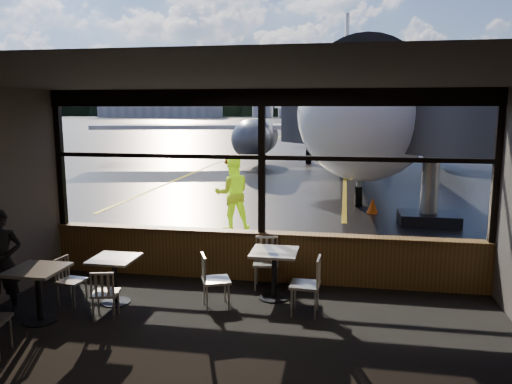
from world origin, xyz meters
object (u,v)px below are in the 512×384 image
(chair_near_w, at_px, (216,281))
(cone_wing, at_px, (228,158))
(ground_crew, at_px, (232,193))
(cafe_table_mid, at_px, (115,281))
(chair_mid_w, at_px, (72,281))
(chair_near_e, at_px, (305,286))
(airliner, at_px, (352,65))
(cafe_table_near, at_px, (274,275))
(jet_bridge, at_px, (425,132))
(passenger, at_px, (2,262))
(cone_nose, at_px, (372,205))
(chair_mid_s, at_px, (106,294))
(chair_near_n, at_px, (266,264))
(cafe_table_left, at_px, (39,295))

(chair_near_w, xyz_separation_m, cone_wing, (-4.88, 21.35, -0.17))
(chair_near_w, xyz_separation_m, ground_crew, (-0.92, 5.22, 0.52))
(cafe_table_mid, distance_m, chair_mid_w, 0.69)
(chair_near_e, bearing_deg, airliner, 0.66)
(cafe_table_near, bearing_deg, chair_mid_w, -165.43)
(cafe_table_near, relative_size, cone_wing, 1.50)
(jet_bridge, xyz_separation_m, chair_mid_w, (-6.44, -7.20, -2.14))
(chair_near_w, distance_m, passenger, 3.31)
(cafe_table_mid, relative_size, chair_near_e, 0.83)
(jet_bridge, height_order, chair_near_w, jet_bridge)
(chair_near_w, height_order, ground_crew, ground_crew)
(passenger, bearing_deg, chair_mid_w, 5.12)
(chair_near_e, height_order, chair_mid_w, chair_near_e)
(cafe_table_mid, xyz_separation_m, chair_near_w, (1.67, 0.12, 0.06))
(cafe_table_near, xyz_separation_m, chair_near_w, (-0.86, -0.53, 0.03))
(chair_near_e, xyz_separation_m, cone_wing, (-6.30, 21.37, -0.19))
(jet_bridge, bearing_deg, cone_nose, 138.85)
(chair_near_e, height_order, cone_wing, chair_near_e)
(chair_mid_s, relative_size, ground_crew, 0.41)
(chair_near_n, height_order, chair_mid_w, chair_near_n)
(cafe_table_mid, bearing_deg, cone_wing, 98.50)
(cafe_table_left, distance_m, chair_near_e, 4.00)
(cafe_table_left, height_order, chair_near_e, chair_near_e)
(cafe_table_left, distance_m, passenger, 0.86)
(cone_wing, bearing_deg, ground_crew, -76.20)
(chair_near_n, xyz_separation_m, cone_nose, (2.20, 7.00, -0.22))
(chair_near_n, bearing_deg, chair_near_w, 51.44)
(chair_near_e, bearing_deg, cone_wing, 19.16)
(airliner, bearing_deg, cone_wing, 178.21)
(cone_nose, xyz_separation_m, cone_wing, (-7.72, 13.36, 0.04))
(chair_mid_s, relative_size, passenger, 0.48)
(chair_near_w, bearing_deg, chair_mid_w, -105.94)
(cone_nose, bearing_deg, airliner, 92.82)
(cafe_table_near, distance_m, chair_mid_w, 3.30)
(cafe_table_left, distance_m, ground_crew, 6.41)
(cafe_table_left, bearing_deg, chair_mid_s, 16.53)
(jet_bridge, relative_size, chair_near_w, 12.99)
(airliner, height_order, passenger, airliner)
(airliner, relative_size, chair_mid_s, 45.56)
(jet_bridge, distance_m, ground_crew, 5.52)
(cone_nose, bearing_deg, cafe_table_left, -120.60)
(cone_nose, bearing_deg, chair_near_n, -107.42)
(jet_bridge, relative_size, chair_near_n, 12.69)
(airliner, bearing_deg, chair_mid_w, -103.06)
(jet_bridge, xyz_separation_m, chair_near_n, (-3.46, -5.90, -2.08))
(cone_nose, bearing_deg, cafe_table_mid, -119.10)
(chair_near_e, xyz_separation_m, passenger, (-4.61, -0.77, 0.36))
(jet_bridge, bearing_deg, passenger, -133.52)
(chair_mid_w, bearing_deg, passenger, -53.00)
(airliner, height_order, chair_mid_w, airliner)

